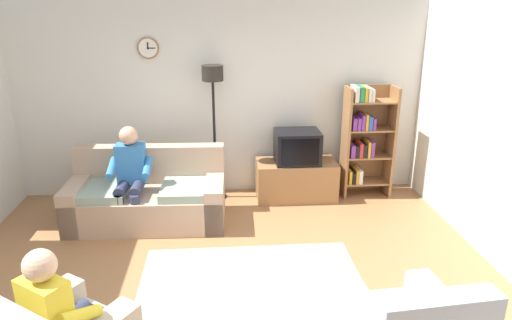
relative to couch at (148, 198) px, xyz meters
name	(u,v)px	position (x,y,z in m)	size (l,w,h in m)	color
ground_plane	(227,298)	(0.94, -1.67, -0.31)	(12.00, 12.00, 0.00)	#9E6B42
back_wall_assembly	(221,98)	(0.94, 0.99, 1.04)	(6.20, 0.17, 2.70)	silver
couch	(148,198)	(0.00, 0.00, 0.00)	(1.93, 0.95, 0.90)	tan
tv_stand	(296,179)	(1.96, 0.58, -0.04)	(1.10, 0.56, 0.54)	olive
tv	(297,147)	(1.96, 0.55, 0.44)	(0.60, 0.49, 0.44)	black
bookshelf	(364,138)	(2.92, 0.65, 0.52)	(0.68, 0.36, 1.57)	olive
floor_lamp	(213,96)	(0.84, 0.68, 1.14)	(0.28, 0.28, 1.85)	black
area_rug	(253,292)	(1.20, -1.60, -0.31)	(2.20, 1.70, 0.01)	#AD9E8E
person_on_couch	(130,173)	(-0.16, -0.11, 0.39)	(0.52, 0.55, 1.24)	#3372B2
person_in_left_armchair	(60,310)	(-0.22, -2.54, 0.29)	(0.61, 0.64, 1.12)	yellow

